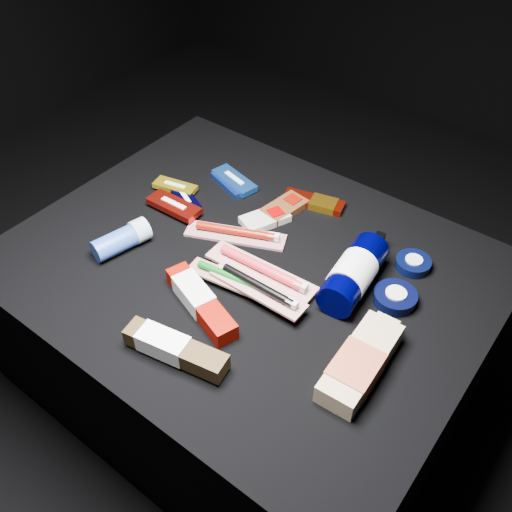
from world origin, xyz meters
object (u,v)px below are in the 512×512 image
Objects in this scene: lotion_bottle at (354,274)px; bodywash_bottle at (360,364)px; toothpaste_carton_red at (198,300)px; deodorant_stick at (122,239)px.

bodywash_bottle is (0.11, -0.17, -0.02)m from lotion_bottle.
toothpaste_carton_red is (-0.32, -0.06, -0.00)m from bodywash_bottle.
toothpaste_carton_red is (-0.21, -0.23, -0.02)m from lotion_bottle.
lotion_bottle is 0.31m from toothpaste_carton_red.
deodorant_stick is 0.64× the size of toothpaste_carton_red.
bodywash_bottle is at bearing 16.18° from deodorant_stick.
lotion_bottle is at bearing 37.12° from deodorant_stick.
lotion_bottle is at bearing 120.70° from bodywash_bottle.
lotion_bottle is 0.49m from deodorant_stick.
lotion_bottle is 1.12× the size of bodywash_bottle.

